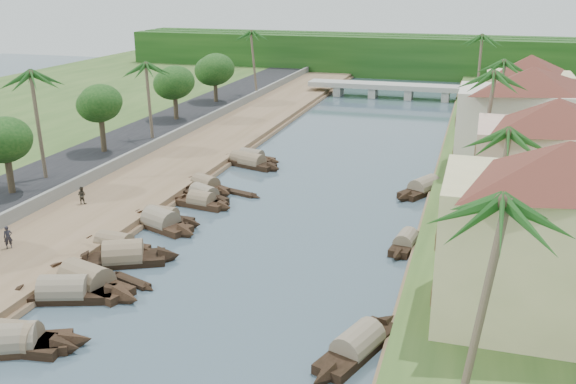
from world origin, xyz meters
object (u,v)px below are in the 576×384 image
(building_near, at_px, (557,233))
(person_near, at_px, (8,237))
(bridge, at_px, (391,88))
(sampan_1, at_px, (14,341))
(sampan_0, at_px, (9,344))

(building_near, xyz_separation_m, person_near, (-35.89, 0.60, -4.75))
(bridge, bearing_deg, sampan_1, -95.95)
(bridge, relative_size, sampan_0, 3.14)
(bridge, xyz_separation_m, sampan_1, (-8.67, -83.26, -1.30))
(bridge, xyz_separation_m, sampan_0, (-8.74, -83.56, -1.30))
(bridge, bearing_deg, person_near, -102.97)
(bridge, xyz_separation_m, person_near, (-16.90, -73.40, -0.09))
(building_near, distance_m, person_near, 36.21)
(building_near, distance_m, sampan_1, 29.78)
(bridge, xyz_separation_m, building_near, (18.99, -74.00, 4.66))
(person_near, bearing_deg, sampan_0, -95.55)
(sampan_0, xyz_separation_m, sampan_1, (0.07, 0.30, 0.00))
(building_near, bearing_deg, bridge, 104.39)
(building_near, bearing_deg, person_near, 179.04)
(bridge, distance_m, sampan_0, 84.03)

